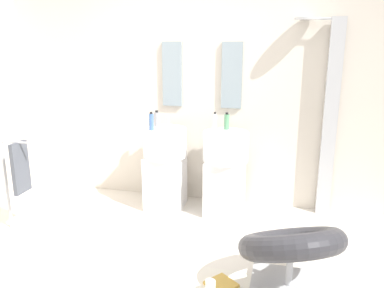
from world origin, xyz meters
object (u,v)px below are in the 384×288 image
at_px(coffee_mug, 210,287).
at_px(soap_bottle_clear, 215,121).
at_px(shower_column, 329,115).
at_px(towel_rack, 18,169).
at_px(pedestal_sink_left, 165,165).
at_px(magazine_ochre, 221,284).
at_px(pedestal_sink_right, 225,170).
at_px(lounge_chair, 291,249).
at_px(soap_bottle_green, 227,122).
at_px(soap_bottle_grey, 157,119).
at_px(soap_bottle_blue, 151,122).

height_order(coffee_mug, soap_bottle_clear, soap_bottle_clear).
bearing_deg(coffee_mug, soap_bottle_clear, 100.08).
bearing_deg(shower_column, towel_rack, -158.61).
height_order(pedestal_sink_left, towel_rack, pedestal_sink_left).
relative_size(pedestal_sink_left, magazine_ochre, 4.94).
bearing_deg(towel_rack, pedestal_sink_left, 36.03).
xyz_separation_m(towel_rack, coffee_mug, (2.00, -0.58, -0.56)).
relative_size(shower_column, coffee_mug, 18.86).
height_order(towel_rack, coffee_mug, towel_rack).
bearing_deg(coffee_mug, pedestal_sink_right, 95.44).
relative_size(lounge_chair, coffee_mug, 9.74).
bearing_deg(soap_bottle_green, shower_column, 7.38).
bearing_deg(soap_bottle_green, lounge_chair, -62.89).
bearing_deg(soap_bottle_grey, coffee_mug, -59.05).
height_order(pedestal_sink_right, shower_column, shower_column).
height_order(coffee_mug, soap_bottle_blue, soap_bottle_blue).
relative_size(shower_column, magazine_ochre, 10.06).
bearing_deg(coffee_mug, soap_bottle_grey, 120.95).
relative_size(magazine_ochre, soap_bottle_clear, 1.07).
bearing_deg(soap_bottle_green, soap_bottle_blue, -163.50).
relative_size(lounge_chair, towel_rack, 1.11).
distance_m(magazine_ochre, soap_bottle_blue, 1.85).
relative_size(pedestal_sink_right, lounge_chair, 0.95).
relative_size(pedestal_sink_left, soap_bottle_blue, 5.20).
relative_size(towel_rack, magazine_ochre, 4.66).
xyz_separation_m(lounge_chair, magazine_ochre, (-0.50, -0.07, -0.33)).
height_order(pedestal_sink_left, soap_bottle_grey, soap_bottle_grey).
bearing_deg(lounge_chair, soap_bottle_blue, 141.77).
xyz_separation_m(pedestal_sink_right, soap_bottle_clear, (-0.13, 0.08, 0.50)).
bearing_deg(pedestal_sink_right, coffee_mug, -84.56).
height_order(magazine_ochre, soap_bottle_clear, soap_bottle_clear).
xyz_separation_m(pedestal_sink_right, soap_bottle_blue, (-0.78, -0.10, 0.51)).
bearing_deg(soap_bottle_grey, soap_bottle_clear, -1.23).
xyz_separation_m(pedestal_sink_left, towel_rack, (-1.20, -0.87, 0.14)).
bearing_deg(soap_bottle_grey, pedestal_sink_left, -38.55).
height_order(pedestal_sink_right, soap_bottle_clear, soap_bottle_clear).
distance_m(shower_column, magazine_ochre, 2.08).
height_order(shower_column, soap_bottle_green, shower_column).
xyz_separation_m(shower_column, coffee_mug, (-0.88, -1.71, -1.02)).
relative_size(lounge_chair, soap_bottle_grey, 6.02).
bearing_deg(magazine_ochre, soap_bottle_clear, 142.16).
height_order(lounge_chair, coffee_mug, lounge_chair).
relative_size(pedestal_sink_right, towel_rack, 1.06).
relative_size(towel_rack, coffee_mug, 8.74).
relative_size(towel_rack, soap_bottle_clear, 4.99).
relative_size(magazine_ochre, soap_bottle_grey, 1.16).
height_order(shower_column, coffee_mug, shower_column).
height_order(pedestal_sink_left, magazine_ochre, pedestal_sink_left).
bearing_deg(soap_bottle_green, pedestal_sink_left, -169.05).
bearing_deg(lounge_chair, shower_column, 77.96).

